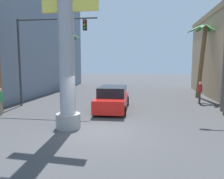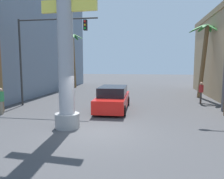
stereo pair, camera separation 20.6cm
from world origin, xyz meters
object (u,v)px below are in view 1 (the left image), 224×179
at_px(traffic_light_mast, 42,44).
at_px(pedestrian_mid_right, 200,91).
at_px(car_lead, 113,99).
at_px(palm_tree_far_left, 72,55).
at_px(neon_sign_pole, 66,19).
at_px(pedestrian_curb_left, 0,99).
at_px(street_lamp, 218,39).
at_px(palm_tree_mid_right, 202,51).

relative_size(traffic_light_mast, pedestrian_mid_right, 3.70).
height_order(car_lead, pedestrian_mid_right, pedestrian_mid_right).
height_order(palm_tree_far_left, pedestrian_mid_right, palm_tree_far_left).
bearing_deg(palm_tree_far_left, neon_sign_pole, -71.71).
bearing_deg(traffic_light_mast, palm_tree_far_left, 99.65).
relative_size(pedestrian_curb_left, pedestrian_mid_right, 0.96).
bearing_deg(neon_sign_pole, car_lead, 72.15).
bearing_deg(pedestrian_curb_left, neon_sign_pole, -21.97).
bearing_deg(car_lead, street_lamp, 5.30).
height_order(traffic_light_mast, pedestrian_mid_right, traffic_light_mast).
relative_size(palm_tree_mid_right, palm_tree_far_left, 0.96).
bearing_deg(pedestrian_curb_left, palm_tree_mid_right, 33.67).
relative_size(palm_tree_mid_right, pedestrian_curb_left, 4.11).
distance_m(traffic_light_mast, palm_tree_far_left, 12.63).
height_order(street_lamp, traffic_light_mast, street_lamp).
xyz_separation_m(palm_tree_far_left, pedestrian_mid_right, (13.51, -9.68, -3.22)).
xyz_separation_m(palm_tree_mid_right, palm_tree_far_left, (-14.36, 6.36, -0.04)).
bearing_deg(street_lamp, pedestrian_mid_right, 97.65).
relative_size(street_lamp, palm_tree_mid_right, 1.16).
relative_size(car_lead, palm_tree_far_left, 0.73).
distance_m(street_lamp, palm_tree_mid_right, 5.90).
relative_size(neon_sign_pole, traffic_light_mast, 1.75).
bearing_deg(traffic_light_mast, pedestrian_mid_right, 13.65).
height_order(neon_sign_pole, traffic_light_mast, neon_sign_pole).
height_order(neon_sign_pole, street_lamp, neon_sign_pole).
bearing_deg(street_lamp, pedestrian_curb_left, -166.36).
height_order(palm_tree_mid_right, pedestrian_mid_right, palm_tree_mid_right).
distance_m(traffic_light_mast, palm_tree_mid_right, 13.67).
distance_m(palm_tree_far_left, pedestrian_curb_left, 15.76).
distance_m(street_lamp, pedestrian_mid_right, 4.47).
relative_size(street_lamp, car_lead, 1.52).
bearing_deg(car_lead, palm_tree_far_left, 119.32).
xyz_separation_m(neon_sign_pole, car_lead, (1.47, 4.55, -4.33)).
relative_size(neon_sign_pole, pedestrian_mid_right, 6.48).
height_order(street_lamp, pedestrian_mid_right, street_lamp).
height_order(palm_tree_mid_right, pedestrian_curb_left, palm_tree_mid_right).
bearing_deg(traffic_light_mast, neon_sign_pole, -53.71).
relative_size(car_lead, pedestrian_mid_right, 3.00).
bearing_deg(palm_tree_mid_right, neon_sign_pole, -127.97).
bearing_deg(pedestrian_mid_right, pedestrian_curb_left, -155.80).
relative_size(street_lamp, palm_tree_far_left, 1.11).
height_order(car_lead, pedestrian_curb_left, pedestrian_curb_left).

